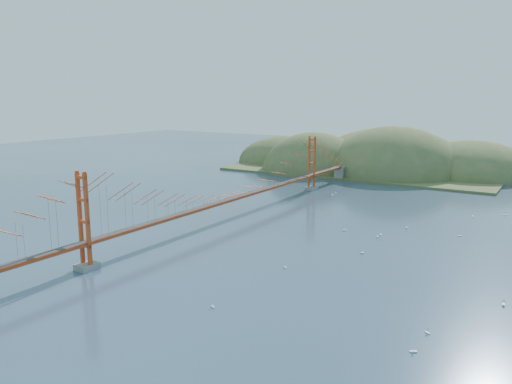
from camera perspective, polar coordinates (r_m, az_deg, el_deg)
The scene contains 18 objects.
ground at distance 83.96m, azimuth -2.70°, elevation -2.95°, with size 320.00×320.00×0.00m, color #293B52.
bridge at distance 82.72m, azimuth -2.67°, elevation 1.79°, with size 2.20×94.40×12.00m.
far_headlands at distance 143.84m, azimuth 13.89°, elevation 2.56°, with size 84.00×58.00×25.00m.
sailboat_5 at distance 55.51m, azimuth 26.45°, elevation -11.34°, with size 0.53×0.62×0.71m.
sailboat_1 at distance 74.64m, azimuth 13.73°, elevation -4.92°, with size 0.62×0.62×0.65m.
sailboat_12 at distance 103.91m, azimuth 8.74°, elevation -0.28°, with size 0.64×0.54×0.74m.
sailboat_16 at distance 80.85m, azimuth 16.85°, elevation -3.85°, with size 0.67×0.67×0.70m.
sailboat_8 at distance 78.78m, azimuth 22.26°, elevation -4.60°, with size 0.55×0.52×0.61m.
sailboat_0 at distance 75.78m, azimuth 14.07°, elevation -4.69°, with size 0.61×0.62×0.70m.
sailboat_14 at distance 66.73m, azimuth 12.05°, elevation -6.73°, with size 0.62×0.62×0.69m.
sailboat_10 at distance 60.05m, azimuth 3.39°, elevation -8.52°, with size 0.57×0.57×0.61m.
sailboat_17 at distance 95.53m, azimuth 26.60°, elevation -2.32°, with size 0.64×0.57×0.73m.
sailboat_2 at distance 46.98m, azimuth 19.02°, elevation -14.87°, with size 0.56×0.56×0.60m.
sailboat_3 at distance 106.30m, azimuth 9.09°, elevation -0.05°, with size 0.55×0.55×0.58m.
sailboat_15 at distance 92.30m, azimuth 23.55°, elevation -2.51°, with size 0.40×0.49×0.57m.
sailboat_13 at distance 43.56m, azimuth 17.57°, elevation -16.89°, with size 0.62×0.62×0.67m.
sailboat_6 at distance 49.64m, azimuth -4.95°, elevation -12.84°, with size 0.56×0.56×0.61m.
sailboat_extra_0 at distance 77.10m, azimuth 10.09°, elevation -4.26°, with size 0.63×0.63×0.71m.
Camera 1 is at (46.81, -66.75, 20.09)m, focal length 35.00 mm.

